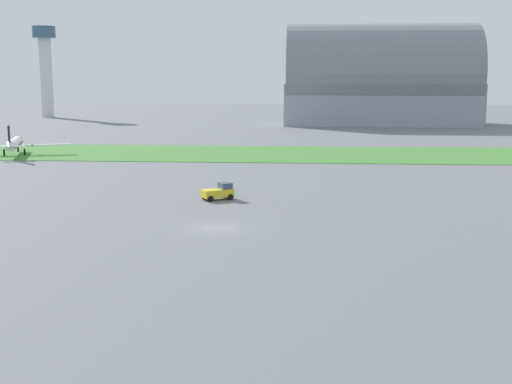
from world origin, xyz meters
name	(u,v)px	position (x,y,z in m)	size (l,w,h in m)	color
ground_plane	(216,228)	(0.00, 0.00, 0.00)	(600.00, 600.00, 0.00)	slate
grass_taxiway_strip	(262,154)	(0.00, 63.99, 0.04)	(360.00, 28.00, 0.08)	#478438
airplane_taxiing_turboprop	(14,144)	(-45.04, 57.67, 2.17)	(19.19, 16.59, 5.92)	white
pushback_tug_midfield	(219,192)	(-1.70, 15.20, 0.91)	(4.01, 3.43, 1.95)	yellow
hangar_distant	(380,82)	(30.08, 147.65, 12.63)	(57.12, 29.73, 29.99)	#9399A3
control_tower	(45,63)	(-84.43, 175.44, 19.04)	(8.00, 8.00, 31.83)	silver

